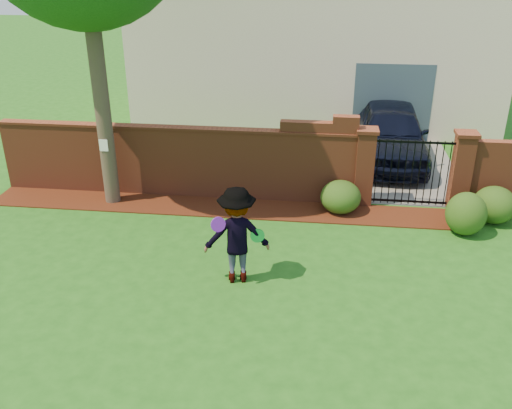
# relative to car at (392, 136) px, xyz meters

# --- Properties ---
(ground) EXTENTS (80.00, 80.00, 0.01)m
(ground) POSITION_rel_car_xyz_m (-3.32, -6.90, -0.81)
(ground) COLOR #1F5916
(ground) RESTS_ON ground
(mulch_bed) EXTENTS (11.10, 1.08, 0.03)m
(mulch_bed) POSITION_rel_car_xyz_m (-4.27, -3.56, -0.79)
(mulch_bed) COLOR #3A160A
(mulch_bed) RESTS_ON ground
(brick_wall) EXTENTS (8.70, 0.31, 2.16)m
(brick_wall) POSITION_rel_car_xyz_m (-5.33, -2.90, 0.12)
(brick_wall) COLOR brown
(brick_wall) RESTS_ON ground
(pillar_left) EXTENTS (0.50, 0.50, 1.88)m
(pillar_left) POSITION_rel_car_xyz_m (-0.92, -2.90, 0.15)
(pillar_left) COLOR brown
(pillar_left) RESTS_ON ground
(pillar_right) EXTENTS (0.50, 0.50, 1.88)m
(pillar_right) POSITION_rel_car_xyz_m (1.28, -2.90, 0.15)
(pillar_right) COLOR brown
(pillar_right) RESTS_ON ground
(iron_gate) EXTENTS (1.78, 0.03, 1.60)m
(iron_gate) POSITION_rel_car_xyz_m (0.18, -2.90, 0.05)
(iron_gate) COLOR black
(iron_gate) RESTS_ON ground
(driveway) EXTENTS (3.20, 8.00, 0.01)m
(driveway) POSITION_rel_car_xyz_m (0.18, 1.10, -0.80)
(driveway) COLOR slate
(driveway) RESTS_ON ground
(house) EXTENTS (12.40, 6.40, 6.30)m
(house) POSITION_rel_car_xyz_m (-2.32, 5.10, 2.35)
(house) COLOR beige
(house) RESTS_ON ground
(car) EXTENTS (2.02, 4.78, 1.61)m
(car) POSITION_rel_car_xyz_m (0.00, 0.00, 0.00)
(car) COLOR black
(car) RESTS_ON ground
(paper_notice) EXTENTS (0.20, 0.01, 0.28)m
(paper_notice) POSITION_rel_car_xyz_m (-6.92, -3.69, 0.69)
(paper_notice) COLOR white
(paper_notice) RESTS_ON tree
(shrub_left) EXTENTS (0.94, 0.94, 0.77)m
(shrub_left) POSITION_rel_car_xyz_m (-1.45, -3.43, -0.42)
(shrub_left) COLOR #1C4414
(shrub_left) RESTS_ON ground
(shrub_middle) EXTENTS (0.86, 0.86, 0.95)m
(shrub_middle) POSITION_rel_car_xyz_m (1.19, -4.19, -0.33)
(shrub_middle) COLOR #1C4414
(shrub_middle) RESTS_ON ground
(shrub_right) EXTENTS (0.94, 0.94, 0.84)m
(shrub_right) POSITION_rel_car_xyz_m (1.95, -3.53, -0.39)
(shrub_right) COLOR #1C4414
(shrub_right) RESTS_ON ground
(man) EXTENTS (1.31, 0.92, 1.86)m
(man) POSITION_rel_car_xyz_m (-3.39, -6.62, 0.12)
(man) COLOR gray
(man) RESTS_ON ground
(frisbee_purple) EXTENTS (0.27, 0.21, 0.27)m
(frisbee_purple) POSITION_rel_car_xyz_m (-3.65, -6.96, 0.51)
(frisbee_purple) COLOR purple
(frisbee_purple) RESTS_ON man
(frisbee_green) EXTENTS (0.26, 0.11, 0.26)m
(frisbee_green) POSITION_rel_car_xyz_m (-3.01, -6.65, 0.17)
(frisbee_green) COLOR green
(frisbee_green) RESTS_ON man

